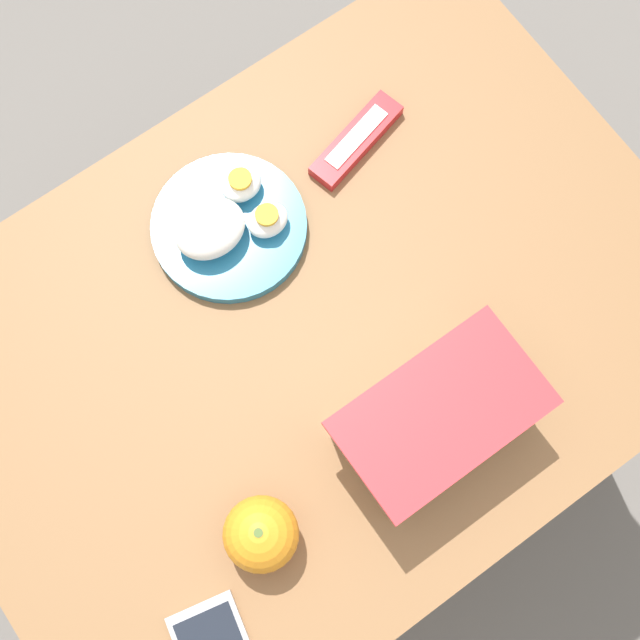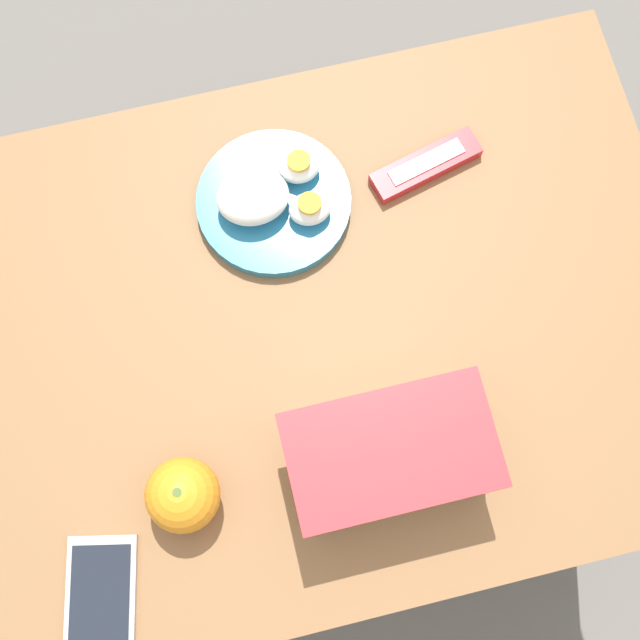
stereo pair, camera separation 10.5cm
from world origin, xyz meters
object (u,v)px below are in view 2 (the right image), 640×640
cell_phone (101,599)px  orange_fruit (183,495)px  rice_plate (272,199)px  candy_bar (426,165)px  food_container (388,457)px

cell_phone → orange_fruit: bearing=-143.2°
orange_fruit → rice_plate: bearing=-117.9°
orange_fruit → candy_bar: size_ratio=0.57×
food_container → rice_plate: size_ratio=1.16×
food_container → rice_plate: bearing=-80.6°
candy_bar → cell_phone: size_ratio=0.99×
cell_phone → rice_plate: bearing=-124.9°
orange_fruit → candy_bar: (-0.37, -0.33, -0.03)m
rice_plate → cell_phone: (0.29, 0.42, -0.02)m
orange_fruit → candy_bar: orange_fruit is taller
food_container → candy_bar: (-0.14, -0.35, -0.04)m
candy_bar → rice_plate: bearing=1.3°
rice_plate → candy_bar: size_ratio=1.30×
food_container → cell_phone: (0.35, 0.07, -0.04)m
rice_plate → cell_phone: size_ratio=1.28×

